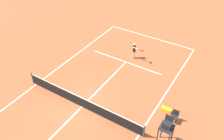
% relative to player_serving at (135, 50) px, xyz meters
% --- Properties ---
extents(ground_plane, '(60.00, 60.00, 0.00)m').
position_rel_player_serving_xyz_m(ground_plane, '(0.33, 7.57, -0.95)').
color(ground_plane, '#AD5933').
extents(court_lines, '(9.51, 24.13, 0.01)m').
position_rel_player_serving_xyz_m(court_lines, '(0.33, 7.57, -0.95)').
color(court_lines, white).
rests_on(court_lines, ground).
extents(tennis_net, '(10.11, 0.10, 1.07)m').
position_rel_player_serving_xyz_m(tennis_net, '(0.33, 7.57, -0.46)').
color(tennis_net, '#4C4C51').
rests_on(tennis_net, ground).
extents(player_serving, '(1.23, 0.65, 1.61)m').
position_rel_player_serving_xyz_m(player_serving, '(0.00, 0.00, 0.00)').
color(player_serving, beige).
rests_on(player_serving, ground).
extents(tennis_ball, '(0.07, 0.07, 0.07)m').
position_rel_player_serving_xyz_m(tennis_ball, '(-0.87, 2.73, -0.92)').
color(tennis_ball, '#CCE033').
rests_on(tennis_ball, ground).
extents(umpire_chair, '(0.80, 0.80, 2.41)m').
position_rel_player_serving_xyz_m(umpire_chair, '(-5.96, 7.35, 0.65)').
color(umpire_chair, '#232328').
rests_on(umpire_chair, ground).
extents(courtside_chair_mid, '(0.44, 0.46, 0.95)m').
position_rel_player_serving_xyz_m(courtside_chair_mid, '(-5.87, 5.28, -0.42)').
color(courtside_chair_mid, '#262626').
rests_on(courtside_chair_mid, ground).
extents(equipment_bag, '(0.76, 0.32, 0.30)m').
position_rel_player_serving_xyz_m(equipment_bag, '(-5.08, 4.70, -0.80)').
color(equipment_bag, yellow).
rests_on(equipment_bag, ground).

